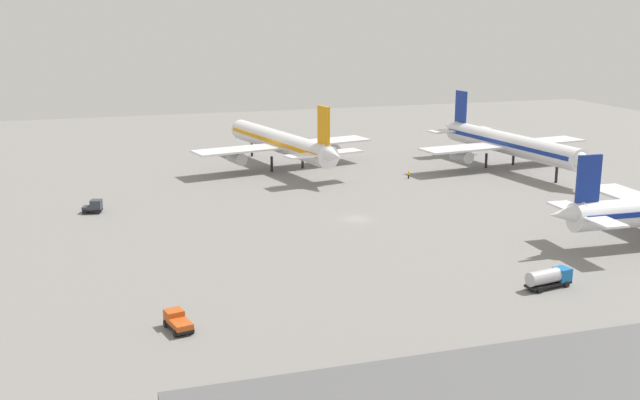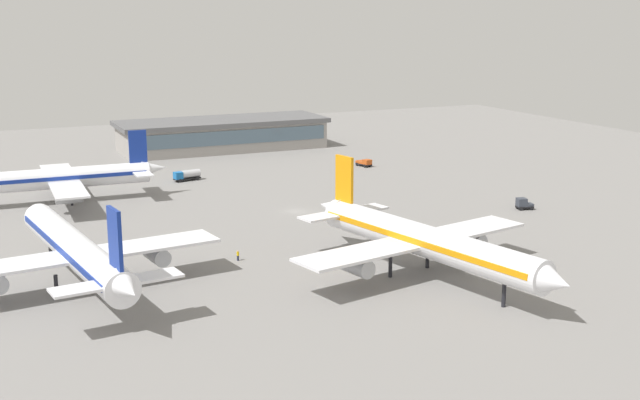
{
  "view_description": "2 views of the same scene",
  "coord_description": "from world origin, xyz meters",
  "px_view_note": "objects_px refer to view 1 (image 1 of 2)",
  "views": [
    {
      "loc": [
        -43.02,
        -116.05,
        33.86
      ],
      "look_at": [
        -4.85,
        4.83,
        2.48
      ],
      "focal_mm": 42.9,
      "sensor_mm": 36.0,
      "label": 1
    },
    {
      "loc": [
        61.04,
        145.13,
        38.56
      ],
      "look_at": [
        0.87,
        12.99,
        5.09
      ],
      "focal_mm": 45.96,
      "sensor_mm": 36.0,
      "label": 2
    }
  ],
  "objects_px": {
    "airplane_distant": "(509,144)",
    "pushback_tractor": "(177,321)",
    "airplane_at_gate": "(281,142)",
    "ground_crew_worker": "(409,175)",
    "fuel_truck": "(548,278)",
    "baggage_tug": "(94,206)"
  },
  "relations": [
    {
      "from": "airplane_distant",
      "to": "fuel_truck",
      "type": "bearing_deg",
      "value": -34.42
    },
    {
      "from": "pushback_tractor",
      "to": "ground_crew_worker",
      "type": "bearing_deg",
      "value": -54.34
    },
    {
      "from": "pushback_tractor",
      "to": "baggage_tug",
      "type": "relative_size",
      "value": 1.32
    },
    {
      "from": "airplane_at_gate",
      "to": "baggage_tug",
      "type": "bearing_deg",
      "value": 112.68
    },
    {
      "from": "pushback_tractor",
      "to": "ground_crew_worker",
      "type": "relative_size",
      "value": 2.82
    },
    {
      "from": "baggage_tug",
      "to": "ground_crew_worker",
      "type": "bearing_deg",
      "value": 22.93
    },
    {
      "from": "airplane_at_gate",
      "to": "baggage_tug",
      "type": "xyz_separation_m",
      "value": [
        -40.89,
        -28.45,
        -4.54
      ]
    },
    {
      "from": "airplane_at_gate",
      "to": "airplane_distant",
      "type": "height_order",
      "value": "airplane_at_gate"
    },
    {
      "from": "airplane_at_gate",
      "to": "ground_crew_worker",
      "type": "distance_m",
      "value": 29.85
    },
    {
      "from": "baggage_tug",
      "to": "fuel_truck",
      "type": "distance_m",
      "value": 77.12
    },
    {
      "from": "airplane_distant",
      "to": "baggage_tug",
      "type": "xyz_separation_m",
      "value": [
        -88.21,
        -11.95,
        -4.47
      ]
    },
    {
      "from": "ground_crew_worker",
      "to": "fuel_truck",
      "type": "bearing_deg",
      "value": -72.5
    },
    {
      "from": "airplane_distant",
      "to": "airplane_at_gate",
      "type": "bearing_deg",
      "value": -116.41
    },
    {
      "from": "airplane_distant",
      "to": "pushback_tractor",
      "type": "bearing_deg",
      "value": -57.76
    },
    {
      "from": "airplane_distant",
      "to": "ground_crew_worker",
      "type": "xyz_separation_m",
      "value": [
        -25.04,
        -2.77,
        -4.77
      ]
    },
    {
      "from": "airplane_at_gate",
      "to": "fuel_truck",
      "type": "bearing_deg",
      "value": 176.37
    },
    {
      "from": "airplane_at_gate",
      "to": "ground_crew_worker",
      "type": "height_order",
      "value": "airplane_at_gate"
    },
    {
      "from": "airplane_at_gate",
      "to": "pushback_tractor",
      "type": "height_order",
      "value": "airplane_at_gate"
    },
    {
      "from": "baggage_tug",
      "to": "ground_crew_worker",
      "type": "relative_size",
      "value": 2.14
    },
    {
      "from": "baggage_tug",
      "to": "fuel_truck",
      "type": "xyz_separation_m",
      "value": [
        53.47,
        -55.58,
        0.23
      ]
    },
    {
      "from": "airplane_distant",
      "to": "pushback_tractor",
      "type": "height_order",
      "value": "airplane_distant"
    },
    {
      "from": "airplane_at_gate",
      "to": "pushback_tractor",
      "type": "relative_size",
      "value": 10.82
    }
  ]
}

